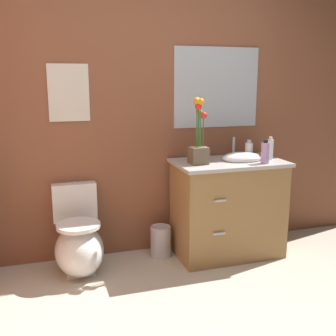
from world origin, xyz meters
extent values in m
cube|color=brown|center=(0.20, 1.63, 1.25)|extent=(4.28, 0.05, 2.50)
ellipsoid|color=white|center=(-0.62, 1.28, 0.20)|extent=(0.38, 0.48, 0.40)
cube|color=white|center=(-0.62, 1.33, 0.09)|extent=(0.22, 0.26, 0.18)
cube|color=white|center=(-0.62, 1.57, 0.52)|extent=(0.36, 0.13, 0.32)
cylinder|color=white|center=(-0.62, 1.26, 0.42)|extent=(0.34, 0.34, 0.03)
cylinder|color=#B7B7BC|center=(-0.62, 1.57, 0.68)|extent=(0.04, 0.04, 0.02)
cube|color=#9E7242|center=(0.66, 1.30, 0.41)|extent=(0.90, 0.52, 0.81)
cube|color=#BCB7B2|center=(0.66, 1.30, 0.83)|extent=(0.94, 0.56, 0.03)
ellipsoid|color=white|center=(0.78, 1.30, 0.86)|extent=(0.36, 0.26, 0.10)
cylinder|color=#B7B7BC|center=(0.78, 1.46, 0.93)|extent=(0.02, 0.02, 0.18)
cube|color=#B7B7BC|center=(0.46, 1.03, 0.58)|extent=(0.10, 0.02, 0.02)
cube|color=#B7B7BC|center=(0.46, 1.03, 0.31)|extent=(0.10, 0.02, 0.02)
cube|color=brown|center=(0.37, 1.27, 0.91)|extent=(0.14, 0.14, 0.14)
cylinder|color=#386B2D|center=(0.40, 1.26, 1.11)|extent=(0.01, 0.01, 0.26)
sphere|color=red|center=(0.40, 1.26, 1.24)|extent=(0.06, 0.06, 0.06)
cylinder|color=#386B2D|center=(0.38, 1.29, 1.12)|extent=(0.01, 0.01, 0.28)
sphere|color=orange|center=(0.38, 1.29, 1.26)|extent=(0.06, 0.06, 0.06)
cylinder|color=#386B2D|center=(0.36, 1.29, 1.17)|extent=(0.01, 0.01, 0.37)
sphere|color=orange|center=(0.36, 1.29, 1.35)|extent=(0.06, 0.06, 0.06)
cylinder|color=#386B2D|center=(0.34, 1.26, 1.17)|extent=(0.01, 0.01, 0.37)
sphere|color=orange|center=(0.34, 1.26, 1.35)|extent=(0.06, 0.06, 0.06)
cylinder|color=#386B2D|center=(0.36, 1.26, 1.15)|extent=(0.01, 0.01, 0.33)
sphere|color=red|center=(0.36, 1.26, 1.31)|extent=(0.06, 0.06, 0.06)
cylinder|color=#386B2D|center=(0.37, 1.25, 1.16)|extent=(0.01, 0.01, 0.37)
sphere|color=orange|center=(0.37, 1.25, 1.35)|extent=(0.06, 0.06, 0.06)
cylinder|color=white|center=(0.87, 1.35, 0.91)|extent=(0.07, 0.07, 0.14)
cylinder|color=#B7B7BC|center=(0.87, 1.35, 0.99)|extent=(0.04, 0.04, 0.02)
cylinder|color=white|center=(1.04, 1.27, 0.93)|extent=(0.05, 0.05, 0.17)
cylinder|color=silver|center=(1.04, 1.27, 1.02)|extent=(0.03, 0.03, 0.02)
cylinder|color=#B28CBF|center=(0.90, 1.12, 0.93)|extent=(0.07, 0.07, 0.17)
cylinder|color=black|center=(0.90, 1.12, 1.02)|extent=(0.04, 0.04, 0.02)
cylinder|color=#B7B7BC|center=(0.08, 1.42, 0.13)|extent=(0.18, 0.18, 0.26)
torus|color=#B7B7BC|center=(0.08, 1.42, 0.27)|extent=(0.18, 0.18, 0.01)
cube|color=silver|center=(-0.62, 1.60, 1.42)|extent=(0.32, 0.01, 0.45)
cube|color=#B2BCC6|center=(0.66, 1.60, 1.45)|extent=(0.80, 0.01, 0.70)
camera|label=1|loc=(-0.85, -1.77, 1.51)|focal=43.30mm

